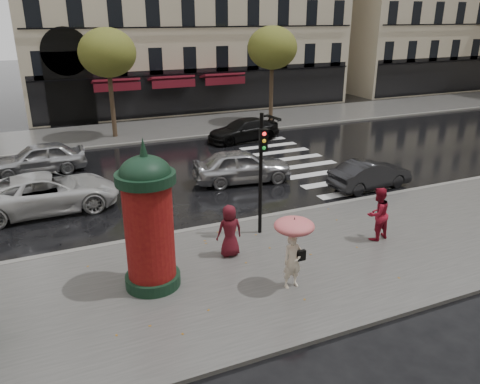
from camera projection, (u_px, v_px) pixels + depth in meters
name	position (u px, v px, depth m)	size (l,w,h in m)	color
ground	(276.00, 260.00, 14.89)	(160.00, 160.00, 0.00)	black
near_sidewalk	(284.00, 265.00, 14.44)	(90.00, 7.00, 0.12)	#474744
far_sidewalk	(143.00, 131.00, 31.15)	(90.00, 6.00, 0.12)	#474744
near_kerb	(239.00, 222.00, 17.44)	(90.00, 0.25, 0.14)	slate
far_kerb	(154.00, 141.00, 28.57)	(90.00, 0.25, 0.14)	slate
zebra_crossing	(292.00, 158.00, 25.36)	(3.60, 11.75, 0.01)	silver
tree_far_left	(107.00, 53.00, 27.73)	(3.40, 3.40, 6.64)	#38281C
tree_far_right	(272.00, 48.00, 31.84)	(3.40, 3.40, 6.64)	#38281C
woman_umbrella	(294.00, 241.00, 12.72)	(1.11, 1.11, 2.14)	#F5E4CA
woman_red	(378.00, 214.00, 15.69)	(0.90, 0.70, 1.85)	maroon
man_burgundy	(230.00, 231.00, 14.65)	(0.83, 0.54, 1.69)	#55111A
morris_column	(148.00, 218.00, 12.58)	(1.59, 1.59, 4.29)	black
traffic_light	(262.00, 163.00, 15.51)	(0.29, 0.41, 4.24)	black
car_silver	(242.00, 166.00, 21.55)	(1.83, 4.56, 1.55)	#A6A7AB
car_darkgrey	(370.00, 174.00, 20.85)	(1.35, 3.86, 1.27)	black
car_white	(48.00, 192.00, 18.39)	(2.52, 5.46, 1.52)	silver
car_black	(243.00, 130.00, 28.71)	(1.87, 4.59, 1.33)	black
car_far_silver	(39.00, 158.00, 22.79)	(1.77, 4.41, 1.50)	#A3A4A8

